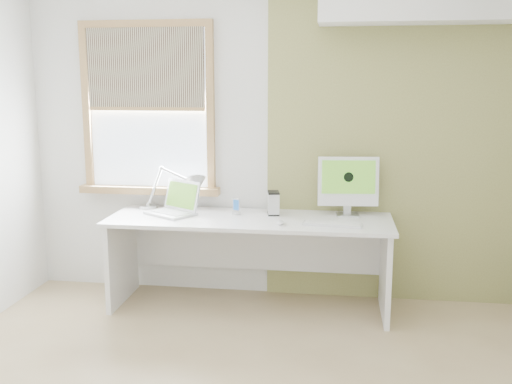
% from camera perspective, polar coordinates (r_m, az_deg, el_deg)
% --- Properties ---
extents(room, '(4.04, 3.54, 2.64)m').
position_cam_1_polar(room, '(3.03, -2.77, 1.90)').
color(room, tan).
rests_on(room, ground).
extents(accent_wall, '(2.00, 0.02, 2.60)m').
position_cam_1_polar(accent_wall, '(4.72, 13.35, 4.82)').
color(accent_wall, olive).
rests_on(accent_wall, room).
extents(window, '(1.20, 0.14, 1.42)m').
position_cam_1_polar(window, '(4.91, -10.64, 8.01)').
color(window, '#A67B45').
rests_on(window, room).
extents(desk, '(2.20, 0.70, 0.73)m').
position_cam_1_polar(desk, '(4.60, -0.54, -4.76)').
color(desk, white).
rests_on(desk, room).
extents(desk_lamp, '(0.63, 0.27, 0.36)m').
position_cam_1_polar(desk_lamp, '(4.74, -6.79, 0.40)').
color(desk_lamp, silver).
rests_on(desk_lamp, desk).
extents(laptop, '(0.47, 0.45, 0.26)m').
position_cam_1_polar(laptop, '(4.67, -7.95, -1.34)').
color(laptop, silver).
rests_on(laptop, desk).
extents(phone_dock, '(0.09, 0.09, 0.13)m').
position_cam_1_polar(phone_dock, '(4.61, -1.95, -1.75)').
color(phone_dock, silver).
rests_on(phone_dock, desk).
extents(external_drive, '(0.11, 0.16, 0.19)m').
position_cam_1_polar(external_drive, '(4.59, 1.73, -1.10)').
color(external_drive, silver).
rests_on(external_drive, desk).
extents(imac, '(0.48, 0.17, 0.46)m').
position_cam_1_polar(imac, '(4.60, 9.06, 0.92)').
color(imac, silver).
rests_on(imac, desk).
extents(keyboard, '(0.45, 0.17, 0.02)m').
position_cam_1_polar(keyboard, '(4.29, 7.53, -3.16)').
color(keyboard, white).
rests_on(keyboard, desk).
extents(mouse, '(0.06, 0.09, 0.03)m').
position_cam_1_polar(mouse, '(4.29, 2.44, -3.03)').
color(mouse, white).
rests_on(mouse, desk).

